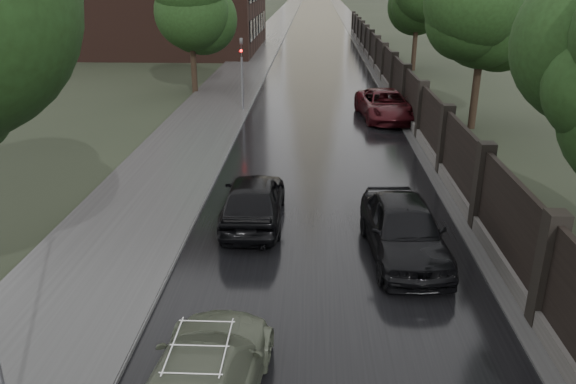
{
  "coord_description": "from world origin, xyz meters",
  "views": [
    {
      "loc": [
        -0.4,
        -5.65,
        7.2
      ],
      "look_at": [
        -1.06,
        8.95,
        1.5
      ],
      "focal_mm": 35.0,
      "sensor_mm": 36.0,
      "label": 1
    }
  ],
  "objects": [
    {
      "name": "fence_right",
      "position": [
        4.6,
        32.01,
        1.01
      ],
      "size": [
        0.45,
        75.72,
        2.7
      ],
      "color": "#383533",
      "rests_on": "ground"
    },
    {
      "name": "car_right_far",
      "position": [
        3.4,
        23.69,
        0.75
      ],
      "size": [
        3.08,
        5.67,
        1.51
      ],
      "primitive_type": "imported",
      "rotation": [
        0.0,
        0.0,
        0.11
      ],
      "color": "black",
      "rests_on": "ground"
    },
    {
      "name": "volga_sedan",
      "position": [
        -2.22,
        2.02,
        0.69
      ],
      "size": [
        2.34,
        4.93,
        1.39
      ],
      "primitive_type": "imported",
      "rotation": [
        0.0,
        0.0,
        3.06
      ],
      "color": "#4D5443",
      "rests_on": "ground"
    },
    {
      "name": "hatchback_left",
      "position": [
        -2.18,
        10.16,
        0.78
      ],
      "size": [
        1.89,
        4.58,
        1.55
      ],
      "primitive_type": "imported",
      "rotation": [
        0.0,
        0.0,
        3.15
      ],
      "color": "black",
      "rests_on": "ground"
    },
    {
      "name": "traffic_light",
      "position": [
        -4.3,
        24.99,
        2.4
      ],
      "size": [
        0.16,
        0.32,
        4.0
      ],
      "color": "#59595E",
      "rests_on": "ground"
    },
    {
      "name": "tree_right_c",
      "position": [
        7.5,
        40.0,
        4.95
      ],
      "size": [
        4.08,
        4.08,
        7.01
      ],
      "color": "black",
      "rests_on": "ground"
    },
    {
      "name": "tree_right_b",
      "position": [
        7.5,
        22.0,
        4.95
      ],
      "size": [
        4.08,
        4.08,
        7.01
      ],
      "color": "black",
      "rests_on": "ground"
    },
    {
      "name": "tree_left_far",
      "position": [
        -8.0,
        30.0,
        5.24
      ],
      "size": [
        4.25,
        4.25,
        7.39
      ],
      "color": "black",
      "rests_on": "ground"
    },
    {
      "name": "car_right_near",
      "position": [
        2.09,
        8.12,
        0.81
      ],
      "size": [
        2.24,
        4.89,
        1.63
      ],
      "primitive_type": "imported",
      "rotation": [
        0.0,
        0.0,
        0.07
      ],
      "color": "black",
      "rests_on": "ground"
    }
  ]
}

